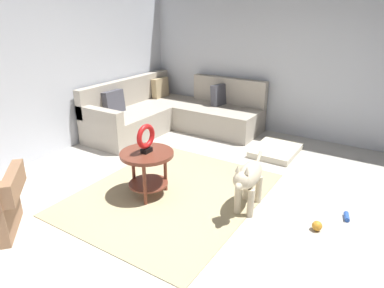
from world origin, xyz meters
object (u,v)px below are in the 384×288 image
Objects in this scene: torus_sculpture at (146,138)px; dog at (249,178)px; dog_toy_rope at (347,217)px; dog_toy_ball at (317,226)px; sectional_couch at (171,114)px; side_table at (147,162)px; dog_bed_mat at (276,150)px.

dog is (0.32, -1.09, -0.33)m from torus_sculpture.
dog_toy_rope is at bearing -70.66° from torus_sculpture.
torus_sculpture is at bearing 100.79° from dog_toy_ball.
dog is at bearing 112.50° from dog_toy_rope.
sectional_couch reaches higher than dog.
sectional_couch is 22.73× the size of dog_toy_ball.
side_table reaches higher than dog_bed_mat.
side_table is 0.29m from torus_sculpture.
dog_toy_ball reaches higher than dog_bed_mat.
sectional_couch is 3.75× the size of side_table.
dog is at bearing 91.93° from dog_toy_ball.
dog_toy_rope is at bearing -112.23° from sectional_couch.
dog_toy_ball is 0.42m from dog_toy_rope.
dog_toy_rope is (0.71, -2.03, -0.39)m from side_table.
dog reaches higher than dog_bed_mat.
side_table is 1.84× the size of torus_sculpture.
sectional_couch is 6.90× the size of torus_sculpture.
dog_toy_ball is at bearing -148.75° from dog_bed_mat.
torus_sculpture is 2.33× the size of dog_toy_rope.
dog_toy_rope is (0.39, -0.95, -0.35)m from dog.
dog_toy_ball is (0.35, -1.82, -0.37)m from side_table.
dog_toy_ball is at bearing -119.41° from sectional_couch.
dog is (-1.68, -2.20, 0.09)m from sectional_couch.
torus_sculpture is 2.25m from dog_bed_mat.
sectional_couch reaches higher than side_table.
dog_toy_rope is at bearing -30.10° from dog_toy_ball.
torus_sculpture is 1.18m from dog.
dog is at bearing -73.50° from torus_sculpture.
dog_toy_rope is (-1.28, -3.14, -0.27)m from sectional_couch.
dog_toy_rope is at bearing -70.66° from side_table.
torus_sculpture reaches higher than dog_bed_mat.
side_table is at bearing 109.34° from dog_toy_rope.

